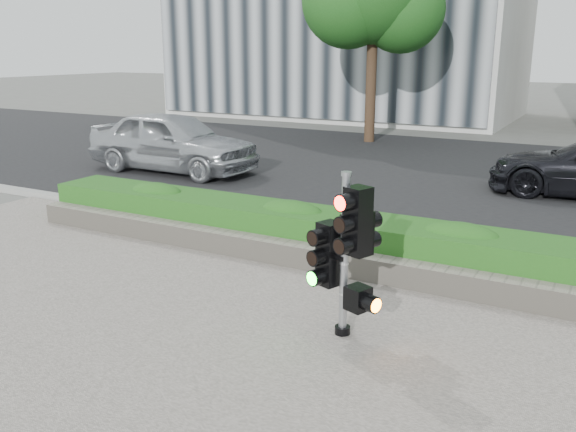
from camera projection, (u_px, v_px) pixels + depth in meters
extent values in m
plane|color=#51514C|center=(279.00, 326.00, 7.27)|extent=(120.00, 120.00, 0.00)
cube|color=black|center=(469.00, 176.00, 15.74)|extent=(60.00, 13.00, 0.02)
cube|color=gray|center=(374.00, 248.00, 9.93)|extent=(60.00, 0.25, 0.12)
cube|color=gray|center=(343.00, 263.00, 8.83)|extent=(12.00, 0.32, 0.34)
cube|color=#3D8D2B|center=(361.00, 240.00, 9.33)|extent=(12.00, 1.00, 0.68)
cylinder|color=black|center=(371.00, 84.00, 21.09)|extent=(0.36, 0.36, 4.03)
sphere|color=#154213|center=(402.00, 9.00, 20.35)|extent=(2.88, 2.88, 2.88)
sphere|color=#154213|center=(349.00, 0.00, 20.33)|extent=(3.17, 3.17, 3.17)
cylinder|color=black|center=(342.00, 330.00, 7.00)|extent=(0.18, 0.18, 0.09)
cylinder|color=gray|center=(344.00, 257.00, 6.77)|extent=(0.09, 0.09, 1.85)
cylinder|color=gray|center=(346.00, 174.00, 6.52)|extent=(0.12, 0.12, 0.05)
cube|color=#FF1107|center=(358.00, 221.00, 6.47)|extent=(0.30, 0.30, 0.74)
cube|color=#14E51E|center=(330.00, 254.00, 6.90)|extent=(0.30, 0.30, 0.74)
cube|color=black|center=(360.00, 233.00, 6.81)|extent=(0.30, 0.30, 0.51)
cube|color=orange|center=(358.00, 298.00, 6.75)|extent=(0.30, 0.30, 0.27)
imported|color=#B8BBC0|center=(172.00, 141.00, 16.13)|extent=(4.75, 1.95, 1.61)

